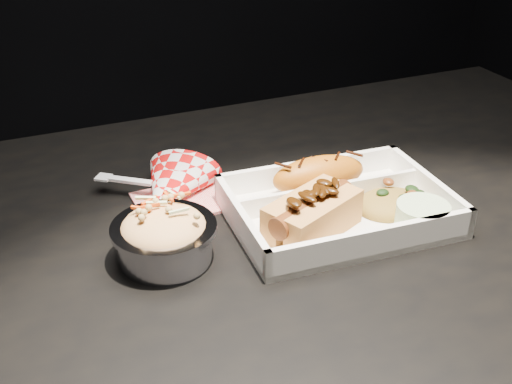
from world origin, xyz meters
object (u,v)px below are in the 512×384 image
food_tray (337,211)px  foil_coleslaw_cup (164,234)px  napkin_fork (171,189)px  fried_pastry (319,175)px  hotdog (313,212)px  dining_table (295,294)px

food_tray → foil_coleslaw_cup: (-0.21, 0.00, 0.02)m
food_tray → napkin_fork: 0.21m
fried_pastry → hotdog: size_ratio=0.96×
food_tray → fried_pastry: (0.00, 0.06, 0.02)m
food_tray → foil_coleslaw_cup: 0.21m
hotdog → food_tray: bearing=3.4°
foil_coleslaw_cup → hotdog: bearing=-8.3°
dining_table → food_tray: 0.12m
dining_table → fried_pastry: size_ratio=9.89×
dining_table → food_tray: bearing=8.5°
hotdog → napkin_fork: bearing=106.6°
dining_table → hotdog: (0.01, -0.02, 0.12)m
dining_table → food_tray: size_ratio=4.60×
hotdog → foil_coleslaw_cup: (-0.16, 0.02, -0.00)m
fried_pastry → foil_coleslaw_cup: size_ratio=1.08×
dining_table → foil_coleslaw_cup: foil_coleslaw_cup is taller
hotdog → foil_coleslaw_cup: 0.17m
dining_table → fried_pastry: (0.06, 0.06, 0.12)m
napkin_fork → foil_coleslaw_cup: bearing=-71.9°
dining_table → foil_coleslaw_cup: bearing=176.8°
food_tray → hotdog: size_ratio=2.07×
food_tray → foil_coleslaw_cup: foil_coleslaw_cup is taller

